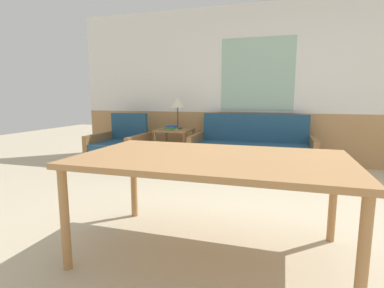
# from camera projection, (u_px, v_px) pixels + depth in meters

# --- Properties ---
(ground_plane) EXTENTS (16.00, 16.00, 0.00)m
(ground_plane) POSITION_uv_depth(u_px,v_px,m) (255.00, 220.00, 2.81)
(ground_plane) COLOR beige
(wall_back) EXTENTS (7.20, 0.09, 2.70)m
(wall_back) POSITION_uv_depth(u_px,v_px,m) (272.00, 84.00, 5.08)
(wall_back) COLOR tan
(wall_back) RESTS_ON ground_plane
(couch) EXTENTS (1.91, 0.84, 0.86)m
(couch) POSITION_uv_depth(u_px,v_px,m) (252.00, 153.00, 4.79)
(couch) COLOR olive
(couch) RESTS_ON ground_plane
(armchair) EXTENTS (0.84, 0.86, 0.86)m
(armchair) POSITION_uv_depth(u_px,v_px,m) (120.00, 150.00, 5.17)
(armchair) COLOR olive
(armchair) RESTS_ON ground_plane
(side_table) EXTENTS (0.58, 0.58, 0.60)m
(side_table) POSITION_uv_depth(u_px,v_px,m) (175.00, 135.00, 5.17)
(side_table) COLOR olive
(side_table) RESTS_ON ground_plane
(table_lamp) EXTENTS (0.28, 0.28, 0.55)m
(table_lamp) POSITION_uv_depth(u_px,v_px,m) (178.00, 103.00, 5.18)
(table_lamp) COLOR #4C3823
(table_lamp) RESTS_ON side_table
(book_stack) EXTENTS (0.22, 0.19, 0.07)m
(book_stack) POSITION_uv_depth(u_px,v_px,m) (172.00, 128.00, 5.07)
(book_stack) COLOR white
(book_stack) RESTS_ON side_table
(dining_table) EXTENTS (1.87, 1.07, 0.74)m
(dining_table) POSITION_uv_depth(u_px,v_px,m) (212.00, 164.00, 2.12)
(dining_table) COLOR #B27F4C
(dining_table) RESTS_ON ground_plane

